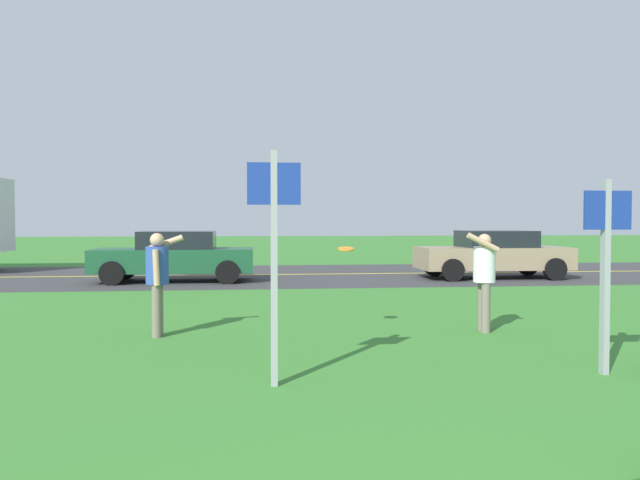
% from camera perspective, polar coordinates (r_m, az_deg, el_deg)
% --- Properties ---
extents(ground_plane, '(120.00, 120.00, 0.00)m').
position_cam_1_polar(ground_plane, '(10.72, -0.28, -7.60)').
color(ground_plane, '#387A2D').
extents(highway_strip, '(120.00, 8.45, 0.01)m').
position_cam_1_polar(highway_strip, '(20.00, -3.12, -3.22)').
color(highway_strip, '#38383A').
rests_on(highway_strip, ground).
extents(highway_center_stripe, '(120.00, 0.16, 0.00)m').
position_cam_1_polar(highway_center_stripe, '(20.00, -3.12, -3.20)').
color(highway_center_stripe, yellow).
rests_on(highway_center_stripe, ground).
extents(sign_post_near_path, '(0.56, 0.10, 2.49)m').
position_cam_1_polar(sign_post_near_path, '(6.48, -4.29, -0.32)').
color(sign_post_near_path, '#93969B').
rests_on(sign_post_near_path, ground).
extents(sign_post_by_roadside, '(0.56, 0.10, 2.22)m').
position_cam_1_polar(sign_post_by_roadside, '(7.67, 24.98, -1.32)').
color(sign_post_by_roadside, '#93969B').
rests_on(sign_post_by_roadside, ground).
extents(person_thrower_blue_shirt, '(0.54, 0.49, 1.57)m').
position_cam_1_polar(person_thrower_blue_shirt, '(9.59, -14.82, -3.13)').
color(person_thrower_blue_shirt, '#2D4C9E').
rests_on(person_thrower_blue_shirt, ground).
extents(person_catcher_white_shirt, '(0.53, 0.49, 1.57)m').
position_cam_1_polar(person_catcher_white_shirt, '(10.00, 14.95, -3.01)').
color(person_catcher_white_shirt, silver).
rests_on(person_catcher_white_shirt, ground).
extents(frisbee_orange, '(0.25, 0.25, 0.07)m').
position_cam_1_polar(frisbee_orange, '(9.60, 2.42, -0.83)').
color(frisbee_orange, orange).
extents(car_tan_center_left, '(4.50, 2.00, 1.45)m').
position_cam_1_polar(car_tan_center_left, '(19.45, 15.75, -1.25)').
color(car_tan_center_left, '#937F60').
rests_on(car_tan_center_left, ground).
extents(car_dark_green_center_right, '(4.50, 2.00, 1.45)m').
position_cam_1_polar(car_dark_green_center_right, '(18.16, -13.28, -1.44)').
color(car_dark_green_center_right, '#194C2D').
rests_on(car_dark_green_center_right, ground).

